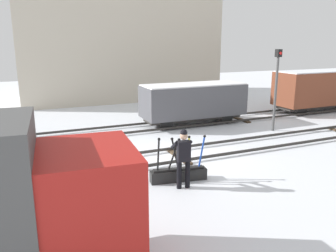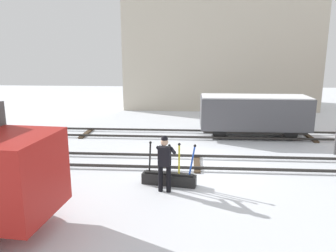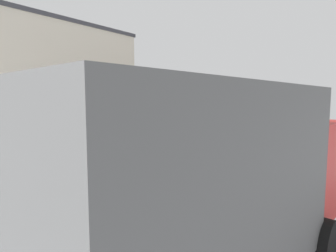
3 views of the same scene
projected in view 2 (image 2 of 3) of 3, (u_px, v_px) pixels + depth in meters
The scene contains 7 objects.
ground_plane at pixel (197, 165), 12.72m from camera, with size 60.00×60.00×0.00m, color silver.
track_main_line at pixel (197, 162), 12.70m from camera, with size 44.00×1.94×0.18m.
track_siding_near at pixel (195, 134), 17.07m from camera, with size 44.00×1.94×0.18m.
switch_lever_frame at pixel (169, 177), 10.75m from camera, with size 1.83×0.64×1.45m.
rail_worker at pixel (165, 160), 10.07m from camera, with size 0.61×0.70×1.82m.
apartment_building at pixel (218, 51), 26.33m from camera, with size 14.82×6.53×8.83m.
freight_car_near_switch at pixel (254, 113), 16.62m from camera, with size 5.43×1.94×2.15m.
Camera 2 is at (-0.29, -12.13, 4.28)m, focal length 34.78 mm.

